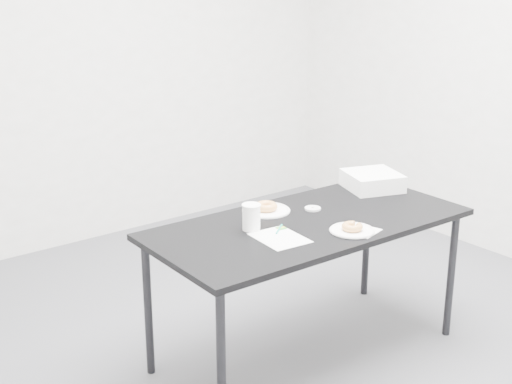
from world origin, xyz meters
TOP-DOWN VIEW (x-y plane):
  - floor at (0.00, 0.00)m, footprint 4.00×4.00m
  - wall_back at (0.00, 2.00)m, footprint 4.00×0.02m
  - table at (0.09, -0.15)m, footprint 1.58×0.77m
  - scorecard at (-0.17, -0.23)m, footprint 0.22×0.27m
  - logo_patch at (-0.08, -0.14)m, footprint 0.04×0.04m
  - pen at (-0.10, -0.15)m, footprint 0.10×0.08m
  - napkin at (0.19, -0.40)m, footprint 0.18×0.18m
  - plate_near at (0.15, -0.37)m, footprint 0.21×0.21m
  - donut_near at (0.15, -0.37)m, footprint 0.11×0.11m
  - plate_far at (0.02, 0.09)m, footprint 0.24×0.24m
  - donut_far at (0.02, 0.09)m, footprint 0.13×0.13m
  - coffee_cup at (-0.20, -0.07)m, footprint 0.08×0.08m
  - cup_lid at (0.21, -0.03)m, footprint 0.08×0.08m
  - bakery_box at (0.71, 0.03)m, footprint 0.35×0.35m

SIDE VIEW (x-z plane):
  - floor at x=0.00m, z-range 0.00..0.00m
  - table at x=0.09m, z-range 0.30..1.02m
  - scorecard at x=-0.17m, z-range 0.72..0.72m
  - napkin at x=0.19m, z-range 0.72..0.72m
  - logo_patch at x=-0.08m, z-range 0.72..0.72m
  - plate_far at x=0.02m, z-range 0.72..0.72m
  - cup_lid at x=0.21m, z-range 0.72..0.73m
  - plate_near at x=0.15m, z-range 0.72..0.72m
  - pen at x=-0.10m, z-range 0.72..0.73m
  - donut_near at x=0.15m, z-range 0.72..0.76m
  - donut_far at x=0.02m, z-range 0.72..0.76m
  - bakery_box at x=0.71m, z-range 0.72..0.81m
  - coffee_cup at x=-0.20m, z-range 0.72..0.84m
  - wall_back at x=0.00m, z-range 0.00..2.70m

